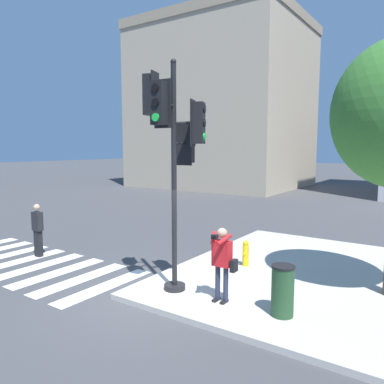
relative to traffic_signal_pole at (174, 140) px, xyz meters
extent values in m
plane|color=#424244|center=(-0.54, -0.56, -3.61)|extent=(160.00, 160.00, 0.00)
cube|color=#BCB7AD|center=(2.96, 2.94, -3.55)|extent=(8.00, 8.00, 0.13)
cube|color=silver|center=(-1.74, -0.58, -3.61)|extent=(0.49, 2.93, 0.01)
cube|color=silver|center=(-2.68, -0.58, -3.61)|extent=(0.49, 2.93, 0.01)
cube|color=silver|center=(-3.61, -0.58, -3.61)|extent=(0.49, 2.93, 0.01)
cube|color=silver|center=(-4.55, -0.58, -3.61)|extent=(0.49, 2.93, 0.01)
cube|color=silver|center=(-5.48, -0.58, -3.61)|extent=(0.49, 2.93, 0.01)
cube|color=silver|center=(-6.42, -0.58, -3.61)|extent=(0.49, 2.93, 0.01)
cylinder|color=black|center=(0.00, -0.01, -3.42)|extent=(0.50, 0.50, 0.12)
cylinder|color=black|center=(0.00, -0.01, -0.85)|extent=(0.12, 0.12, 5.03)
sphere|color=black|center=(0.00, -0.01, 1.71)|extent=(0.13, 0.13, 0.13)
cylinder|color=black|center=(-0.02, 0.25, -0.07)|extent=(0.08, 0.39, 0.05)
cube|color=black|center=(-0.04, 0.56, -0.07)|extent=(0.32, 0.26, 0.90)
cube|color=black|center=(-0.03, 0.43, -0.07)|extent=(0.42, 0.06, 1.02)
cylinder|color=black|center=(-0.05, 0.70, 0.23)|extent=(0.17, 0.04, 0.17)
cylinder|color=black|center=(-0.05, 0.70, -0.07)|extent=(0.17, 0.04, 0.17)
cylinder|color=green|center=(-0.05, 0.70, -0.37)|extent=(0.17, 0.04, 0.17)
cylinder|color=black|center=(0.02, -0.26, 0.76)|extent=(0.08, 0.39, 0.05)
cube|color=black|center=(0.05, -0.58, 0.76)|extent=(0.32, 0.26, 0.90)
cube|color=black|center=(0.04, -0.44, 0.76)|extent=(0.42, 0.06, 1.02)
cylinder|color=black|center=(0.06, -0.71, 1.06)|extent=(0.17, 0.04, 0.17)
cylinder|color=black|center=(0.06, -0.71, 0.76)|extent=(0.17, 0.04, 0.17)
cylinder|color=green|center=(0.06, -0.71, 0.46)|extent=(0.17, 0.04, 0.17)
cylinder|color=black|center=(-0.24, -0.08, 1.01)|extent=(0.39, 0.16, 0.05)
cube|color=black|center=(-0.55, -0.17, 1.01)|extent=(0.32, 0.36, 0.90)
cube|color=black|center=(-0.42, -0.13, 1.01)|extent=(0.14, 0.41, 1.02)
cylinder|color=black|center=(-0.68, -0.21, 1.31)|extent=(0.08, 0.17, 0.17)
cylinder|color=black|center=(-0.68, -0.21, 1.01)|extent=(0.08, 0.17, 0.17)
cylinder|color=green|center=(-0.68, -0.21, 0.71)|extent=(0.08, 0.17, 0.17)
cylinder|color=black|center=(0.24, 0.08, 0.37)|extent=(0.38, 0.18, 0.05)
cube|color=black|center=(0.54, 0.19, 0.37)|extent=(0.33, 0.37, 0.90)
cube|color=black|center=(0.41, 0.15, 0.37)|extent=(0.17, 0.40, 1.02)
cylinder|color=black|center=(0.66, 0.24, 0.67)|extent=(0.09, 0.17, 0.17)
cylinder|color=black|center=(0.66, 0.24, 0.37)|extent=(0.09, 0.17, 0.17)
cylinder|color=green|center=(0.66, 0.24, 0.07)|extent=(0.09, 0.17, 0.17)
cube|color=black|center=(1.15, -0.02, -3.46)|extent=(0.09, 0.24, 0.05)
cube|color=black|center=(1.35, -0.02, -3.46)|extent=(0.09, 0.24, 0.05)
cylinder|color=#282D42|center=(1.15, 0.04, -3.09)|extent=(0.11, 0.11, 0.78)
cylinder|color=#282D42|center=(1.35, 0.04, -3.09)|extent=(0.11, 0.11, 0.78)
cube|color=red|center=(1.25, 0.04, -2.42)|extent=(0.40, 0.22, 0.56)
sphere|color=tan|center=(1.25, 0.04, -1.97)|extent=(0.22, 0.22, 0.22)
cube|color=black|center=(1.25, -0.27, -1.99)|extent=(0.12, 0.10, 0.09)
cylinder|color=black|center=(1.25, -0.34, -1.99)|extent=(0.06, 0.08, 0.06)
cylinder|color=red|center=(1.11, -0.10, -2.07)|extent=(0.23, 0.35, 0.23)
cylinder|color=red|center=(1.38, -0.10, -2.07)|extent=(0.23, 0.35, 0.23)
cube|color=black|center=(1.53, 0.06, -2.65)|extent=(0.10, 0.20, 0.26)
cube|color=black|center=(-5.45, 0.04, -3.19)|extent=(0.24, 0.16, 0.84)
cube|color=#232326|center=(-5.45, 0.04, -2.47)|extent=(0.34, 0.20, 0.60)
sphere|color=tan|center=(-5.45, 0.04, -2.03)|extent=(0.20, 0.20, 0.20)
cylinder|color=yellow|center=(0.58, 2.54, -3.18)|extent=(0.18, 0.18, 0.59)
sphere|color=yellow|center=(0.58, 2.54, -2.83)|extent=(0.16, 0.16, 0.16)
cylinder|color=yellow|center=(0.58, 2.42, -3.12)|extent=(0.08, 0.06, 0.08)
cylinder|color=#234728|center=(2.60, 0.09, -2.99)|extent=(0.44, 0.44, 0.98)
cylinder|color=black|center=(2.60, 0.09, -2.48)|extent=(0.46, 0.46, 0.04)
cube|color=tan|center=(-12.02, 23.20, 3.14)|extent=(13.66, 11.71, 13.52)
cube|color=gray|center=(-12.02, 23.20, 10.30)|extent=(13.86, 11.91, 0.80)
camera|label=1|loc=(5.13, -6.76, -0.17)|focal=35.00mm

